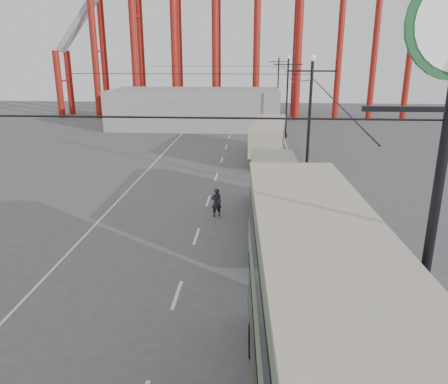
# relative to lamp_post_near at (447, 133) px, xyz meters

# --- Properties ---
(ground) EXTENTS (160.00, 160.00, 0.00)m
(ground) POSITION_rel_lamp_post_near_xyz_m (-5.60, 3.00, -7.86)
(ground) COLOR #4D4D4F
(ground) RESTS_ON ground
(road_markings) EXTENTS (12.52, 120.00, 0.01)m
(road_markings) POSITION_rel_lamp_post_near_xyz_m (-6.46, 22.70, -7.86)
(road_markings) COLOR silver
(road_markings) RESTS_ON ground
(lamp_post_near) EXTENTS (3.20, 0.44, 10.80)m
(lamp_post_near) POSITION_rel_lamp_post_near_xyz_m (0.00, 0.00, 0.00)
(lamp_post_near) COLOR black
(lamp_post_near) RESTS_ON ground
(lamp_post_mid) EXTENTS (3.20, 0.44, 9.32)m
(lamp_post_mid) POSITION_rel_lamp_post_near_xyz_m (0.00, 21.00, -3.18)
(lamp_post_mid) COLOR black
(lamp_post_mid) RESTS_ON ground
(lamp_post_far) EXTENTS (3.20, 0.44, 9.32)m
(lamp_post_far) POSITION_rel_lamp_post_near_xyz_m (0.00, 43.00, -3.18)
(lamp_post_far) COLOR black
(lamp_post_far) RESTS_ON ground
(lamp_post_distant) EXTENTS (3.20, 0.44, 9.32)m
(lamp_post_distant) POSITION_rel_lamp_post_near_xyz_m (0.00, 65.00, -3.18)
(lamp_post_distant) COLOR black
(lamp_post_distant) RESTS_ON ground
(fairground_shed) EXTENTS (22.00, 10.00, 5.00)m
(fairground_shed) POSITION_rel_lamp_post_near_xyz_m (-11.60, 50.00, -5.36)
(fairground_shed) COLOR gray
(fairground_shed) RESTS_ON ground
(double_decker_bus) EXTENTS (3.23, 10.97, 5.83)m
(double_decker_bus) POSITION_rel_lamp_post_near_xyz_m (-2.13, 0.51, -4.60)
(double_decker_bus) COLOR #414A27
(double_decker_bus) RESTS_ON ground
(single_decker_green) EXTENTS (2.96, 11.94, 3.36)m
(single_decker_green) POSITION_rel_lamp_post_near_xyz_m (-2.36, 14.21, -5.97)
(single_decker_green) COLOR #657656
(single_decker_green) RESTS_ON ground
(single_decker_cream) EXTENTS (3.71, 11.23, 3.43)m
(single_decker_cream) POSITION_rel_lamp_post_near_xyz_m (-2.30, 31.87, -5.93)
(single_decker_cream) COLOR #BBAE96
(single_decker_cream) RESTS_ON ground
(pedestrian) EXTENTS (0.76, 0.64, 1.76)m
(pedestrian) POSITION_rel_lamp_post_near_xyz_m (-5.80, 16.11, -6.98)
(pedestrian) COLOR black
(pedestrian) RESTS_ON ground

